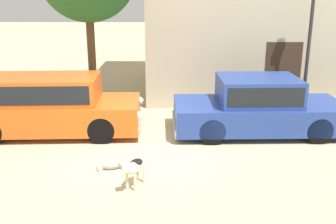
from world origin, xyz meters
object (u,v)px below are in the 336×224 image
(parked_sedan_nearest, at_px, (50,104))
(parked_sedan_second, at_px, (258,106))
(street_lamp, at_px, (310,29))
(stray_dog_spotted, at_px, (134,167))
(stray_cat, at_px, (112,166))

(parked_sedan_nearest, distance_m, parked_sedan_second, 5.39)
(parked_sedan_nearest, bearing_deg, street_lamp, 9.50)
(parked_sedan_second, xyz_separation_m, stray_dog_spotted, (-2.95, -3.05, -0.32))
(stray_cat, bearing_deg, stray_dog_spotted, -64.65)
(stray_dog_spotted, height_order, stray_cat, stray_dog_spotted)
(parked_sedan_second, height_order, stray_cat, parked_sedan_second)
(parked_sedan_second, distance_m, stray_cat, 4.23)
(street_lamp, bearing_deg, stray_cat, -144.17)
(parked_sedan_second, height_order, stray_dog_spotted, parked_sedan_second)
(parked_sedan_nearest, xyz_separation_m, stray_cat, (1.90, -2.21, -0.71))
(stray_cat, height_order, street_lamp, street_lamp)
(stray_dog_spotted, bearing_deg, parked_sedan_second, 159.57)
(parked_sedan_second, xyz_separation_m, street_lamp, (1.64, 1.41, 1.82))
(parked_sedan_nearest, relative_size, stray_dog_spotted, 5.37)
(parked_sedan_nearest, bearing_deg, stray_cat, -51.89)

